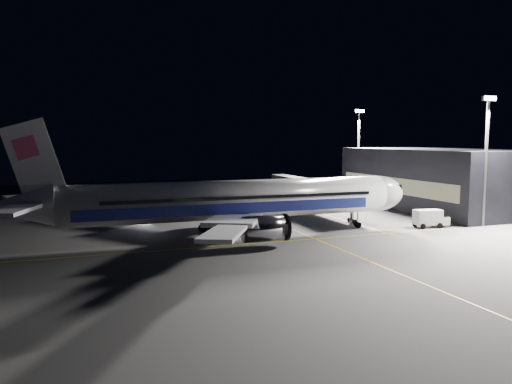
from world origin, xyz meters
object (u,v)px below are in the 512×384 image
object	(u,v)px
airliner	(227,201)
safety_cone_c	(220,219)
floodlight_mast_north	(358,146)
floodlight_mast_south	(486,149)
safety_cone_a	(239,229)
safety_cone_b	(199,226)
jet_bridge	(315,188)
service_truck	(431,218)
baggage_tug	(146,217)

from	to	relation	value
airliner	safety_cone_c	distance (m)	15.10
floodlight_mast_north	floodlight_mast_south	distance (m)	38.00
floodlight_mast_north	safety_cone_a	size ratio (longest dim) A/B	39.31
floodlight_mast_north	safety_cone_a	bearing A→B (deg)	-143.63
safety_cone_b	airliner	bearing A→B (deg)	-73.78
jet_bridge	service_truck	distance (m)	24.11
floodlight_mast_north	baggage_tug	xyz separation A→B (m)	(-50.22, -13.88, -11.68)
baggage_tug	safety_cone_c	world-z (taller)	baggage_tug
jet_bridge	baggage_tug	distance (m)	32.46
floodlight_mast_south	safety_cone_c	distance (m)	44.73
airliner	safety_cone_a	size ratio (longest dim) A/B	116.76
floodlight_mast_south	airliner	bearing A→B (deg)	171.67
service_truck	floodlight_mast_north	bearing A→B (deg)	82.64
airliner	service_truck	distance (m)	32.92
airliner	safety_cone_a	distance (m)	7.03
airliner	jet_bridge	distance (m)	29.31
safety_cone_b	service_truck	bearing A→B (deg)	-18.71
jet_bridge	safety_cone_a	world-z (taller)	jet_bridge
floodlight_mast_north	floodlight_mast_south	world-z (taller)	same
floodlight_mast_north	safety_cone_c	size ratio (longest dim) A/B	32.84
jet_bridge	safety_cone_a	distance (m)	24.82
safety_cone_b	safety_cone_c	distance (m)	8.08
safety_cone_c	safety_cone_b	bearing A→B (deg)	-130.24
safety_cone_a	safety_cone_b	bearing A→B (deg)	144.38
jet_bridge	baggage_tug	bearing A→B (deg)	179.90
safety_cone_b	safety_cone_c	bearing A→B (deg)	49.76
service_truck	safety_cone_c	xyz separation A→B (m)	(-29.54, 17.94, -1.19)
safety_cone_c	airliner	bearing A→B (deg)	-101.85
airliner	safety_cone_c	world-z (taller)	airliner
service_truck	baggage_tug	distance (m)	47.11
jet_bridge	service_truck	size ratio (longest dim) A/B	6.01
floodlight_mast_north	floodlight_mast_south	size ratio (longest dim) A/B	1.00
airliner	baggage_tug	xyz separation A→B (m)	(-9.15, 18.11, -4.48)
airliner	safety_cone_c	size ratio (longest dim) A/B	97.54
jet_bridge	safety_cone_a	bearing A→B (deg)	-144.90
jet_bridge	safety_cone_b	size ratio (longest dim) A/B	56.33
jet_bridge	safety_cone_c	distance (m)	20.98
jet_bridge	service_truck	world-z (taller)	jet_bridge
floodlight_mast_north	floodlight_mast_south	xyz separation A→B (m)	(0.00, -38.00, 0.00)
airliner	jet_bridge	world-z (taller)	airliner
jet_bridge	floodlight_mast_south	size ratio (longest dim) A/B	1.66
safety_cone_c	floodlight_mast_south	bearing A→B (deg)	-27.69
airliner	safety_cone_b	world-z (taller)	airliner
floodlight_mast_south	safety_cone_a	bearing A→B (deg)	165.24
jet_bridge	service_truck	xyz separation A→B (m)	(9.40, -21.99, -3.07)
jet_bridge	floodlight_mast_south	world-z (taller)	floodlight_mast_south
floodlight_mast_south	baggage_tug	world-z (taller)	floodlight_mast_south
floodlight_mast_south	safety_cone_b	bearing A→B (deg)	162.28
floodlight_mast_south	baggage_tug	bearing A→B (deg)	154.34
safety_cone_a	safety_cone_c	distance (m)	10.00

